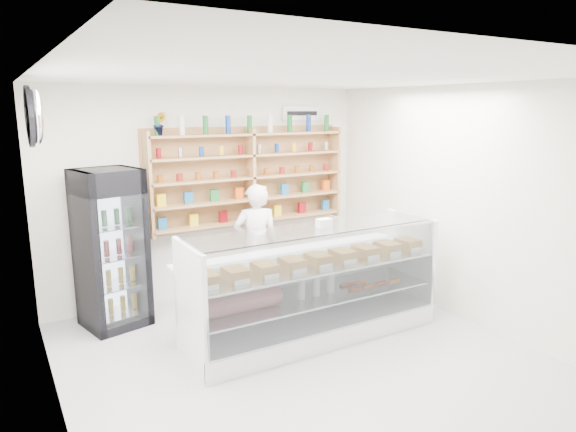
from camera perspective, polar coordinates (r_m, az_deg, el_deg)
room at (r=4.83m, az=2.82°, el=-1.57°), size 5.00×5.00×5.00m
display_counter at (r=5.83m, az=2.74°, el=-10.01°), size 2.90×0.86×1.26m
shop_worker at (r=6.67m, az=-3.55°, el=-3.16°), size 0.67×0.55×1.59m
drinks_cooler at (r=6.28m, az=-19.08°, el=-3.44°), size 0.80×0.79×1.86m
wall_shelving at (r=7.04m, az=-4.21°, el=4.29°), size 2.84×0.28×1.33m
potted_plant at (r=6.54m, az=-14.08°, el=9.91°), size 0.18×0.15×0.28m
security_mirror at (r=5.14m, az=-26.26°, el=9.88°), size 0.15×0.50×0.50m
wall_sign at (r=7.53m, az=1.51°, el=11.34°), size 0.62×0.03×0.20m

